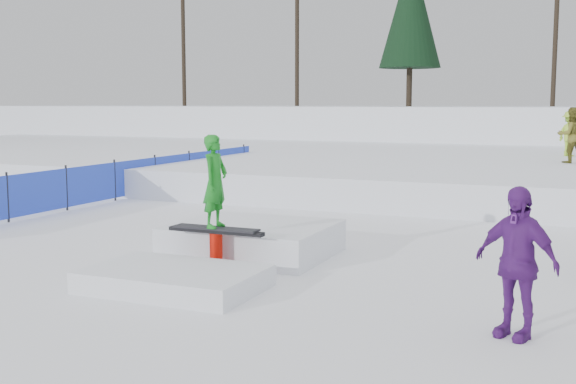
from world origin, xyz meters
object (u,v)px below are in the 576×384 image
at_px(walker_olive, 571,135).
at_px(spectator_purple, 516,262).
at_px(safety_fence, 115,180).
at_px(jib_rail_feature, 233,245).
at_px(walker_ygreen, 570,133).

height_order(walker_olive, spectator_purple, walker_olive).
xyz_separation_m(safety_fence, spectator_purple, (11.00, -7.53, 0.30)).
height_order(safety_fence, jib_rail_feature, jib_rail_feature).
distance_m(safety_fence, spectator_purple, 13.33).
relative_size(walker_olive, spectator_purple, 0.98).
xyz_separation_m(safety_fence, walker_ygreen, (10.88, 10.40, 1.02)).
distance_m(walker_olive, jib_rail_feature, 13.78).
distance_m(safety_fence, jib_rail_feature, 8.44).
bearing_deg(jib_rail_feature, spectator_purple, -24.06).
height_order(walker_ygreen, spectator_purple, walker_ygreen).
bearing_deg(jib_rail_feature, walker_ygreen, 74.32).
bearing_deg(safety_fence, walker_olive, 34.07).
bearing_deg(safety_fence, spectator_purple, -34.39).
bearing_deg(walker_ygreen, walker_olive, 137.26).
xyz_separation_m(safety_fence, jib_rail_feature, (6.42, -5.48, -0.25)).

